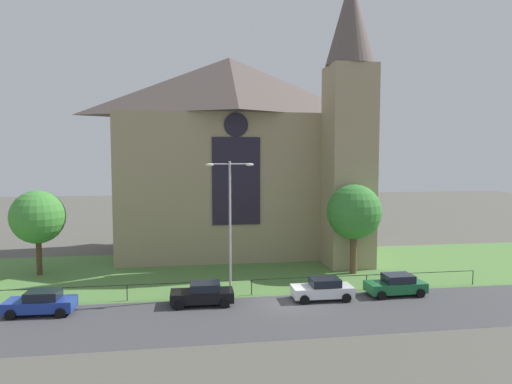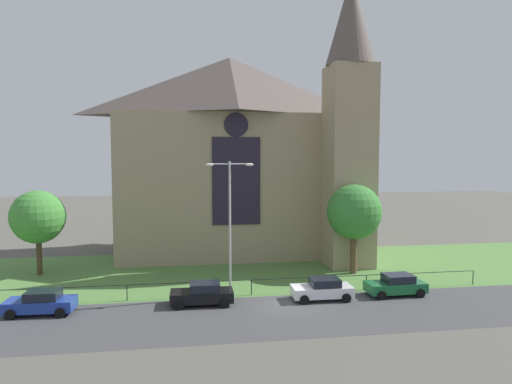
# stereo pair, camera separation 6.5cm
# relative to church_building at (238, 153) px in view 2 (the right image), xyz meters

# --- Properties ---
(ground) EXTENTS (160.00, 160.00, 0.00)m
(ground) POSITION_rel_church_building_xyz_m (1.20, -7.58, -10.27)
(ground) COLOR #56544C
(road_asphalt) EXTENTS (120.00, 8.00, 0.01)m
(road_asphalt) POSITION_rel_church_building_xyz_m (1.20, -19.58, -10.27)
(road_asphalt) COLOR #424244
(road_asphalt) RESTS_ON ground
(grass_verge) EXTENTS (120.00, 20.00, 0.01)m
(grass_verge) POSITION_rel_church_building_xyz_m (1.20, -9.58, -10.27)
(grass_verge) COLOR #517F3D
(grass_verge) RESTS_ON ground
(church_building) EXTENTS (23.20, 16.20, 26.00)m
(church_building) POSITION_rel_church_building_xyz_m (0.00, 0.00, 0.00)
(church_building) COLOR tan
(church_building) RESTS_ON ground
(iron_railing) EXTENTS (34.94, 0.07, 1.13)m
(iron_railing) POSITION_rel_church_building_xyz_m (-0.77, -15.08, -9.29)
(iron_railing) COLOR black
(iron_railing) RESTS_ON ground
(tree_left_far) EXTENTS (4.46, 4.46, 7.14)m
(tree_left_far) POSITION_rel_church_building_xyz_m (-17.64, -6.63, -5.39)
(tree_left_far) COLOR #4C3823
(tree_left_far) RESTS_ON ground
(tree_right_near) EXTENTS (4.64, 4.64, 7.62)m
(tree_right_near) POSITION_rel_church_building_xyz_m (8.72, -10.25, -5.02)
(tree_right_near) COLOR brown
(tree_right_near) RESTS_ON ground
(streetlamp_near) EXTENTS (3.37, 0.26, 9.65)m
(streetlamp_near) POSITION_rel_church_building_xyz_m (-2.32, -15.18, -4.27)
(streetlamp_near) COLOR #B2B2B7
(streetlamp_near) RESTS_ON ground
(parked_car_blue) EXTENTS (4.27, 2.17, 1.51)m
(parked_car_blue) POSITION_rel_church_building_xyz_m (-14.55, -17.07, -9.53)
(parked_car_blue) COLOR #1E3899
(parked_car_blue) RESTS_ON ground
(parked_car_black) EXTENTS (4.24, 2.10, 1.51)m
(parked_car_black) POSITION_rel_church_building_xyz_m (-4.35, -16.78, -9.53)
(parked_car_black) COLOR black
(parked_car_black) RESTS_ON ground
(parked_car_white) EXTENTS (4.22, 2.07, 1.51)m
(parked_car_white) POSITION_rel_church_building_xyz_m (3.98, -16.91, -9.53)
(parked_car_white) COLOR silver
(parked_car_white) RESTS_ON ground
(parked_car_green) EXTENTS (4.24, 2.10, 1.51)m
(parked_car_green) POSITION_rel_church_building_xyz_m (9.51, -16.73, -9.53)
(parked_car_green) COLOR #196033
(parked_car_green) RESTS_ON ground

